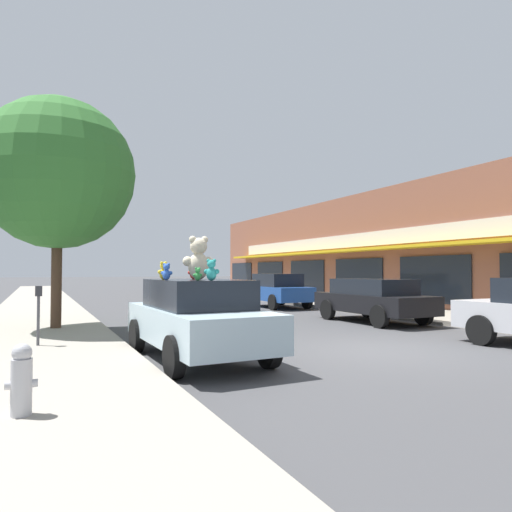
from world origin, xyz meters
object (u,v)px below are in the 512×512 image
at_px(teddy_bear_teal, 211,270).
at_px(street_tree, 58,174).
at_px(plush_art_car, 197,317).
at_px(parked_car_far_right, 277,290).
at_px(teddy_bear_blue, 166,272).
at_px(parking_meter, 38,307).
at_px(teddy_bear_giant, 198,259).
at_px(teddy_bear_yellow, 163,271).
at_px(teddy_bear_green, 198,274).
at_px(parked_car_far_center, 373,298).
at_px(teddy_bear_red, 193,272).
at_px(teddy_bear_orange, 198,274).
at_px(fire_hydrant, 21,379).

xyz_separation_m(teddy_bear_teal, street_tree, (-2.30, 6.34, 2.73)).
relative_size(plush_art_car, parked_car_far_right, 1.10).
bearing_deg(teddy_bear_blue, parking_meter, -7.88).
xyz_separation_m(teddy_bear_giant, teddy_bear_teal, (-0.11, -1.04, -0.23)).
xyz_separation_m(teddy_bear_giant, teddy_bear_yellow, (-0.60, 0.43, -0.24)).
xyz_separation_m(teddy_bear_green, teddy_bear_teal, (0.22, -0.11, 0.07)).
height_order(parked_car_far_center, parked_car_far_right, parked_car_far_right).
xyz_separation_m(teddy_bear_blue, teddy_bear_teal, (0.58, -0.88, 0.03)).
distance_m(teddy_bear_teal, teddy_bear_red, 1.55).
distance_m(teddy_bear_teal, teddy_bear_orange, 1.34).
bearing_deg(teddy_bear_blue, teddy_bear_yellow, -59.35).
xyz_separation_m(teddy_bear_giant, teddy_bear_red, (0.06, 0.50, -0.26)).
relative_size(plush_art_car, teddy_bear_blue, 13.76).
distance_m(teddy_bear_yellow, parked_car_far_right, 13.05).
height_order(teddy_bear_orange, parking_meter, teddy_bear_orange).
xyz_separation_m(parked_car_far_center, fire_hydrant, (-10.53, -6.69, -0.25)).
xyz_separation_m(parked_car_far_center, street_tree, (-9.91, 1.58, 3.69)).
distance_m(teddy_bear_green, teddy_bear_blue, 0.85).
bearing_deg(parked_car_far_center, teddy_bear_green, -149.26).
bearing_deg(teddy_bear_red, parked_car_far_right, -127.07).
relative_size(street_tree, fire_hydrant, 8.19).
relative_size(teddy_bear_yellow, parked_car_far_center, 0.08).
height_order(plush_art_car, fire_hydrant, plush_art_car).
xyz_separation_m(plush_art_car, fire_hydrant, (-3.01, -3.01, -0.28)).
relative_size(teddy_bear_green, fire_hydrant, 0.30).
bearing_deg(parked_car_far_center, teddy_bear_blue, -154.63).
distance_m(teddy_bear_red, fire_hydrant, 4.79).
height_order(teddy_bear_yellow, parked_car_far_right, teddy_bear_yellow).
distance_m(teddy_bear_red, parked_car_far_center, 8.17).
distance_m(plush_art_car, parked_car_far_center, 8.37).
xyz_separation_m(teddy_bear_green, fire_hydrant, (-2.70, -2.04, -1.14)).
distance_m(plush_art_car, teddy_bear_green, 1.33).
relative_size(plush_art_car, street_tree, 0.69).
distance_m(teddy_bear_yellow, parking_meter, 2.96).
relative_size(teddy_bear_orange, fire_hydrant, 0.30).
distance_m(parked_car_far_right, street_tree, 11.83).
xyz_separation_m(teddy_bear_green, teddy_bear_blue, (-0.36, 0.77, 0.04)).
bearing_deg(teddy_bear_teal, teddy_bear_green, 6.86).
bearing_deg(teddy_bear_giant, teddy_bear_yellow, -33.95).
height_order(plush_art_car, parked_car_far_center, plush_art_car).
xyz_separation_m(teddy_bear_orange, parking_meter, (-2.95, 1.89, -0.72)).
bearing_deg(parked_car_far_right, parked_car_far_center, -90.00).
distance_m(teddy_bear_teal, parking_meter, 4.31).
xyz_separation_m(plush_art_car, parked_car_far_center, (7.52, 3.69, -0.03)).
relative_size(teddy_bear_blue, teddy_bear_orange, 1.38).
xyz_separation_m(teddy_bear_blue, parked_car_far_center, (8.19, 3.88, -0.93)).
bearing_deg(teddy_bear_blue, parked_car_far_right, -87.99).
bearing_deg(teddy_bear_red, parked_car_far_center, -157.34).
distance_m(teddy_bear_green, teddy_bear_teal, 0.25).
distance_m(teddy_bear_giant, street_tree, 6.33).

